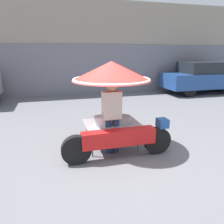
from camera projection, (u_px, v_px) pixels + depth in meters
name	position (u px, v px, depth m)	size (l,w,h in m)	color
ground_plane	(116.00, 156.00, 4.57)	(36.00, 36.00, 0.00)	slate
shopfront_building	(73.00, 49.00, 11.14)	(28.00, 2.06, 4.41)	gray
vendor_motorcycle_cart	(113.00, 85.00, 4.52)	(2.28, 1.65, 1.91)	black
vendor_person	(112.00, 114.00, 4.51)	(0.38, 0.22, 1.53)	navy
parked_car	(204.00, 77.00, 11.12)	(4.36, 1.70, 1.57)	black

